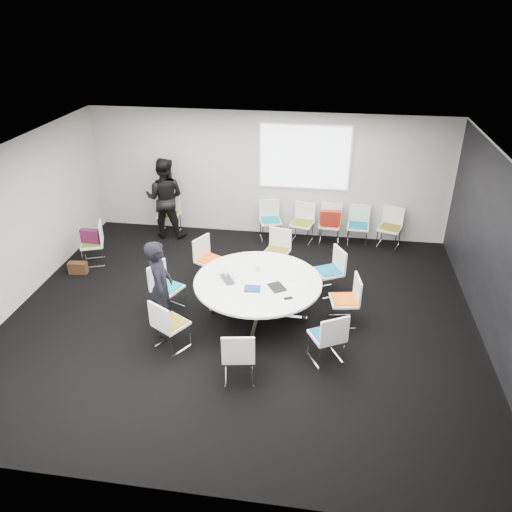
# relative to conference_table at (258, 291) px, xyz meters

# --- Properties ---
(room_shell) EXTENTS (8.08, 7.08, 2.88)m
(room_shell) POSITION_rel_conference_table_xyz_m (-0.19, -0.04, 0.87)
(room_shell) COLOR black
(room_shell) RESTS_ON ground
(conference_table) EXTENTS (2.14, 2.14, 0.73)m
(conference_table) POSITION_rel_conference_table_xyz_m (0.00, 0.00, 0.00)
(conference_table) COLOR silver
(conference_table) RESTS_ON ground
(projection_screen) EXTENTS (1.90, 0.03, 1.35)m
(projection_screen) POSITION_rel_conference_table_xyz_m (0.51, 3.42, 1.32)
(projection_screen) COLOR white
(projection_screen) RESTS_ON room_shell
(chair_ring_a) EXTENTS (0.52, 0.53, 0.88)m
(chair_ring_a) POSITION_rel_conference_table_xyz_m (1.46, 0.05, -0.26)
(chair_ring_a) COLOR silver
(chair_ring_a) RESTS_ON ground
(chair_ring_b) EXTENTS (0.61, 0.62, 0.88)m
(chair_ring_b) POSITION_rel_conference_table_xyz_m (1.18, 1.00, -0.26)
(chair_ring_b) COLOR silver
(chair_ring_b) RESTS_ON ground
(chair_ring_c) EXTENTS (0.55, 0.55, 0.88)m
(chair_ring_c) POSITION_rel_conference_table_xyz_m (0.14, 1.63, -0.26)
(chair_ring_c) COLOR silver
(chair_ring_c) RESTS_ON ground
(chair_ring_d) EXTENTS (0.61, 0.62, 0.88)m
(chair_ring_d) POSITION_rel_conference_table_xyz_m (-1.10, 1.10, -0.26)
(chair_ring_d) COLOR silver
(chair_ring_d) RESTS_ON ground
(chair_ring_e) EXTENTS (0.59, 0.60, 0.88)m
(chair_ring_e) POSITION_rel_conference_table_xyz_m (-1.60, -0.01, -0.26)
(chair_ring_e) COLOR silver
(chair_ring_e) RESTS_ON ground
(chair_ring_f) EXTENTS (0.62, 0.62, 0.88)m
(chair_ring_f) POSITION_rel_conference_table_xyz_m (-1.22, -1.03, -0.26)
(chair_ring_f) COLOR silver
(chair_ring_f) RESTS_ON ground
(chair_ring_g) EXTENTS (0.53, 0.52, 0.88)m
(chair_ring_g) POSITION_rel_conference_table_xyz_m (-0.04, -1.58, -0.26)
(chair_ring_g) COLOR silver
(chair_ring_g) RESTS_ON ground
(chair_ring_h) EXTENTS (0.62, 0.61, 0.88)m
(chair_ring_h) POSITION_rel_conference_table_xyz_m (1.19, -0.98, -0.26)
(chair_ring_h) COLOR silver
(chair_ring_h) RESTS_ON ground
(chair_back_a) EXTENTS (0.57, 0.56, 0.88)m
(chair_back_a) POSITION_rel_conference_table_xyz_m (-0.17, 3.13, -0.26)
(chair_back_a) COLOR silver
(chair_back_a) RESTS_ON ground
(chair_back_b) EXTENTS (0.55, 0.54, 0.88)m
(chair_back_b) POSITION_rel_conference_table_xyz_m (0.54, 3.09, -0.26)
(chair_back_b) COLOR silver
(chair_back_b) RESTS_ON ground
(chair_back_c) EXTENTS (0.50, 0.49, 0.88)m
(chair_back_c) POSITION_rel_conference_table_xyz_m (1.15, 3.13, -0.26)
(chair_back_c) COLOR silver
(chair_back_c) RESTS_ON ground
(chair_back_d) EXTENTS (0.50, 0.49, 0.88)m
(chair_back_d) POSITION_rel_conference_table_xyz_m (1.77, 3.13, -0.26)
(chair_back_d) COLOR silver
(chair_back_d) RESTS_ON ground
(chair_back_e) EXTENTS (0.58, 0.58, 0.88)m
(chair_back_e) POSITION_rel_conference_table_xyz_m (2.45, 3.13, -0.26)
(chair_back_e) COLOR silver
(chair_back_e) RESTS_ON ground
(chair_spare_left) EXTENTS (0.59, 0.59, 0.88)m
(chair_spare_left) POSITION_rel_conference_table_xyz_m (-3.62, 1.43, -0.26)
(chair_spare_left) COLOR silver
(chair_spare_left) RESTS_ON ground
(chair_person_back) EXTENTS (0.48, 0.46, 0.88)m
(chair_person_back) POSITION_rel_conference_table_xyz_m (-2.54, 3.13, -0.26)
(chair_person_back) COLOR silver
(chair_person_back) RESTS_ON ground
(person_main) EXTENTS (0.54, 0.68, 1.65)m
(person_main) POSITION_rel_conference_table_xyz_m (-1.48, -0.61, 0.29)
(person_main) COLOR black
(person_main) RESTS_ON ground
(person_back) EXTENTS (0.91, 0.72, 1.84)m
(person_back) POSITION_rel_conference_table_xyz_m (-2.54, 2.96, 0.39)
(person_back) COLOR black
(person_back) RESTS_ON ground
(laptop) EXTENTS (0.39, 0.44, 0.03)m
(laptop) POSITION_rel_conference_table_xyz_m (-0.47, -0.02, 0.21)
(laptop) COLOR #333338
(laptop) RESTS_ON conference_table
(laptop_lid) EXTENTS (0.03, 0.30, 0.22)m
(laptop_lid) POSITION_rel_conference_table_xyz_m (-0.55, 0.14, 0.33)
(laptop_lid) COLOR silver
(laptop_lid) RESTS_ON conference_table
(notebook_black) EXTENTS (0.35, 0.37, 0.02)m
(notebook_black) POSITION_rel_conference_table_xyz_m (0.34, -0.17, 0.21)
(notebook_black) COLOR black
(notebook_black) RESTS_ON conference_table
(tablet_folio) EXTENTS (0.28, 0.22, 0.03)m
(tablet_folio) POSITION_rel_conference_table_xyz_m (-0.05, -0.28, 0.21)
(tablet_folio) COLOR navy
(tablet_folio) RESTS_ON conference_table
(papers_right) EXTENTS (0.35, 0.37, 0.00)m
(papers_right) POSITION_rel_conference_table_xyz_m (0.52, 0.19, 0.20)
(papers_right) COLOR white
(papers_right) RESTS_ON conference_table
(papers_front) EXTENTS (0.34, 0.28, 0.00)m
(papers_front) POSITION_rel_conference_table_xyz_m (0.66, -0.06, 0.20)
(papers_front) COLOR white
(papers_front) RESTS_ON conference_table
(cup) EXTENTS (0.08, 0.08, 0.09)m
(cup) POSITION_rel_conference_table_xyz_m (-0.05, 0.34, 0.24)
(cup) COLOR white
(cup) RESTS_ON conference_table
(phone) EXTENTS (0.16, 0.12, 0.01)m
(phone) POSITION_rel_conference_table_xyz_m (0.55, -0.47, 0.20)
(phone) COLOR black
(phone) RESTS_ON conference_table
(maroon_bag) EXTENTS (0.41, 0.17, 0.28)m
(maroon_bag) POSITION_rel_conference_table_xyz_m (-3.64, 1.43, 0.09)
(maroon_bag) COLOR #4C1434
(maroon_bag) RESTS_ON chair_spare_left
(brown_bag) EXTENTS (0.37, 0.19, 0.24)m
(brown_bag) POSITION_rel_conference_table_xyz_m (-3.78, 0.98, -0.41)
(brown_bag) COLOR #362211
(brown_bag) RESTS_ON ground
(red_jacket) EXTENTS (0.44, 0.17, 0.36)m
(red_jacket) POSITION_rel_conference_table_xyz_m (1.15, 2.90, 0.17)
(red_jacket) COLOR #9D2213
(red_jacket) RESTS_ON chair_back_c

